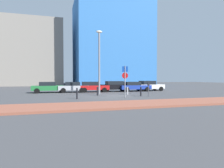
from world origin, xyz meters
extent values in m
plane|color=#424244|center=(0.00, 0.00, 0.00)|extent=(120.00, 120.00, 0.00)
cube|color=#93513D|center=(0.00, -6.69, 0.07)|extent=(40.00, 3.46, 0.14)
cube|color=#237238|center=(-6.51, 7.00, 0.62)|extent=(4.42, 1.88, 0.60)
cube|color=black|center=(-6.75, 6.99, 1.16)|extent=(2.05, 1.68, 0.49)
cylinder|color=black|center=(-5.05, 7.92, 0.32)|extent=(0.65, 0.24, 0.64)
cylinder|color=black|center=(-5.00, 6.16, 0.32)|extent=(0.65, 0.24, 0.64)
cylinder|color=black|center=(-8.02, 7.84, 0.32)|extent=(0.65, 0.24, 0.64)
cylinder|color=black|center=(-7.97, 6.08, 0.32)|extent=(0.65, 0.24, 0.64)
cube|color=#B7BABF|center=(-3.41, 6.77, 0.61)|extent=(4.07, 1.94, 0.59)
cube|color=black|center=(-3.57, 6.78, 1.14)|extent=(1.97, 1.69, 0.47)
cylinder|color=black|center=(-2.01, 7.56, 0.32)|extent=(0.65, 0.25, 0.64)
cylinder|color=black|center=(-2.11, 5.84, 0.32)|extent=(0.65, 0.25, 0.64)
cylinder|color=black|center=(-4.72, 7.70, 0.32)|extent=(0.65, 0.25, 0.64)
cylinder|color=black|center=(-4.81, 5.98, 0.32)|extent=(0.65, 0.25, 0.64)
cube|color=red|center=(-0.91, 6.63, 0.61)|extent=(4.49, 2.09, 0.58)
cube|color=black|center=(-1.14, 6.65, 1.15)|extent=(2.44, 1.80, 0.50)
cylinder|color=black|center=(0.64, 7.41, 0.32)|extent=(0.65, 0.27, 0.64)
cylinder|color=black|center=(0.51, 5.64, 0.32)|extent=(0.65, 0.27, 0.64)
cylinder|color=black|center=(-2.32, 7.62, 0.32)|extent=(0.65, 0.27, 0.64)
cylinder|color=black|center=(-2.45, 5.85, 0.32)|extent=(0.65, 0.27, 0.64)
cube|color=black|center=(2.26, 6.75, 0.66)|extent=(4.18, 1.89, 0.68)
cube|color=black|center=(2.24, 6.75, 1.24)|extent=(2.31, 1.71, 0.47)
cylinder|color=black|center=(3.65, 7.68, 0.32)|extent=(0.64, 0.23, 0.64)
cylinder|color=black|center=(3.69, 5.87, 0.32)|extent=(0.64, 0.23, 0.64)
cylinder|color=black|center=(0.83, 7.63, 0.32)|extent=(0.64, 0.23, 0.64)
cylinder|color=black|center=(0.87, 5.82, 0.32)|extent=(0.64, 0.23, 0.64)
cube|color=#1E389E|center=(5.14, 6.32, 0.60)|extent=(4.63, 1.94, 0.56)
cube|color=black|center=(4.72, 6.30, 1.13)|extent=(2.21, 1.71, 0.49)
cylinder|color=black|center=(6.66, 7.26, 0.32)|extent=(0.65, 0.25, 0.64)
cylinder|color=black|center=(6.73, 5.50, 0.32)|extent=(0.65, 0.25, 0.64)
cylinder|color=black|center=(3.56, 7.14, 0.32)|extent=(0.65, 0.25, 0.64)
cylinder|color=black|center=(3.63, 5.38, 0.32)|extent=(0.65, 0.25, 0.64)
cube|color=white|center=(7.69, 6.67, 0.64)|extent=(4.25, 2.01, 0.64)
cube|color=black|center=(7.32, 6.65, 1.22)|extent=(2.10, 1.75, 0.53)
cylinder|color=black|center=(9.06, 7.64, 0.32)|extent=(0.65, 0.25, 0.64)
cylinder|color=black|center=(9.15, 5.85, 0.32)|extent=(0.65, 0.25, 0.64)
cylinder|color=black|center=(6.23, 7.49, 0.32)|extent=(0.65, 0.25, 0.64)
cylinder|color=black|center=(6.33, 5.70, 0.32)|extent=(0.65, 0.25, 0.64)
cylinder|color=gray|center=(0.79, -1.59, 1.54)|extent=(0.10, 0.10, 3.07)
cube|color=#1447B7|center=(0.79, -1.59, 2.77)|extent=(0.54, 0.20, 0.55)
cylinder|color=red|center=(0.79, -1.59, 2.14)|extent=(0.58, 0.20, 0.60)
cylinder|color=#4C4C51|center=(3.34, -1.55, 0.58)|extent=(0.08, 0.08, 1.16)
cube|color=black|center=(3.34, -1.55, 1.30)|extent=(0.18, 0.14, 0.28)
cylinder|color=gray|center=(-0.82, 2.75, 3.56)|extent=(0.20, 0.20, 7.12)
ellipsoid|color=silver|center=(-0.82, 2.75, 7.27)|extent=(0.70, 0.36, 0.30)
cylinder|color=#B7B7BC|center=(2.20, 1.44, 0.45)|extent=(0.17, 0.17, 0.90)
cylinder|color=black|center=(-1.32, 1.40, 0.47)|extent=(0.16, 0.16, 0.93)
cylinder|color=black|center=(2.88, -0.74, 0.48)|extent=(0.15, 0.15, 0.97)
cylinder|color=black|center=(-3.85, -1.60, 0.50)|extent=(0.14, 0.14, 1.00)
cube|color=#3372BF|center=(8.48, 31.04, 11.27)|extent=(18.84, 16.61, 22.55)
cube|color=gray|center=(-11.84, 35.46, 8.17)|extent=(15.74, 14.14, 16.34)
camera|label=1|loc=(-5.63, -19.20, 1.90)|focal=30.80mm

